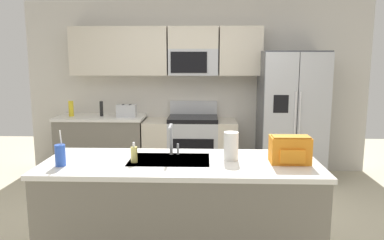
{
  "coord_description": "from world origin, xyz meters",
  "views": [
    {
      "loc": [
        0.13,
        -3.64,
        1.76
      ],
      "look_at": [
        -0.02,
        0.6,
        1.05
      ],
      "focal_mm": 35.05,
      "sensor_mm": 36.0,
      "label": 1
    }
  ],
  "objects": [
    {
      "name": "drink_cup_blue",
      "position": [
        -1.03,
        -0.77,
        0.99
      ],
      "size": [
        0.08,
        0.08,
        0.29
      ],
      "color": "blue",
      "rests_on": "island_counter"
    },
    {
      "name": "back_counter",
      "position": [
        -1.42,
        1.8,
        0.45
      ],
      "size": [
        1.29,
        0.63,
        0.9
      ],
      "color": "slate",
      "rests_on": "ground"
    },
    {
      "name": "toaster",
      "position": [
        -1.02,
        1.75,
        0.99
      ],
      "size": [
        0.28,
        0.16,
        0.18
      ],
      "color": "#B7BABF",
      "rests_on": "back_counter"
    },
    {
      "name": "kitchen_wall_unit",
      "position": [
        -0.14,
        2.08,
        1.47
      ],
      "size": [
        5.2,
        0.43,
        2.6
      ],
      "color": "beige",
      "rests_on": "ground"
    },
    {
      "name": "bottle_yellow",
      "position": [
        -1.85,
        1.78,
        1.01
      ],
      "size": [
        0.07,
        0.07,
        0.23
      ],
      "primitive_type": "cylinder",
      "color": "yellow",
      "rests_on": "back_counter"
    },
    {
      "name": "sink_faucet",
      "position": [
        -0.17,
        -0.41,
        1.07
      ],
      "size": [
        0.09,
        0.21,
        0.28
      ],
      "color": "#B7BABF",
      "rests_on": "island_counter"
    },
    {
      "name": "range_oven",
      "position": [
        -0.09,
        1.8,
        0.44
      ],
      "size": [
        1.36,
        0.61,
        1.1
      ],
      "color": "#B7BABF",
      "rests_on": "ground"
    },
    {
      "name": "island_counter",
      "position": [
        -0.07,
        -0.6,
        0.45
      ],
      "size": [
        2.3,
        0.87,
        0.9
      ],
      "color": "slate",
      "rests_on": "ground"
    },
    {
      "name": "ground_plane",
      "position": [
        0.0,
        0.0,
        0.0
      ],
      "size": [
        9.0,
        9.0,
        0.0
      ],
      "primitive_type": "plane",
      "color": "beige",
      "rests_on": "ground"
    },
    {
      "name": "backpack",
      "position": [
        0.83,
        -0.62,
        1.02
      ],
      "size": [
        0.32,
        0.22,
        0.23
      ],
      "color": "orange",
      "rests_on": "island_counter"
    },
    {
      "name": "pepper_mill",
      "position": [
        -1.41,
        1.8,
        1.01
      ],
      "size": [
        0.05,
        0.05,
        0.22
      ],
      "primitive_type": "cylinder",
      "color": "black",
      "rests_on": "back_counter"
    },
    {
      "name": "refrigerator",
      "position": [
        1.36,
        1.73,
        0.93
      ],
      "size": [
        0.9,
        0.76,
        1.85
      ],
      "color": "#4C4F54",
      "rests_on": "ground"
    },
    {
      "name": "soap_dispenser",
      "position": [
        -0.46,
        -0.65,
        0.97
      ],
      "size": [
        0.06,
        0.06,
        0.17
      ],
      "color": "#D8CC66",
      "rests_on": "island_counter"
    },
    {
      "name": "paper_towel_roll",
      "position": [
        0.35,
        -0.54,
        1.02
      ],
      "size": [
        0.12,
        0.12,
        0.24
      ],
      "primitive_type": "cylinder",
      "color": "white",
      "rests_on": "island_counter"
    }
  ]
}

